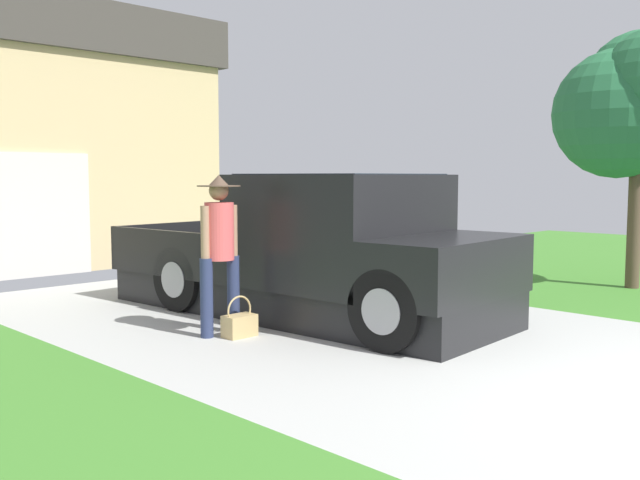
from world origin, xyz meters
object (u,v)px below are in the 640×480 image
person_with_hat (219,242)px  front_yard_tree (635,98)px  pickup_truck (330,254)px  handbag (239,324)px

person_with_hat → front_yard_tree: size_ratio=0.44×
pickup_truck → front_yard_tree: (4.77, -1.58, 2.05)m
pickup_truck → handbag: (-1.38, -0.03, -0.62)m
handbag → front_yard_tree: (6.14, -1.55, 2.67)m
person_with_hat → handbag: (0.09, -0.21, -0.85)m
pickup_truck → person_with_hat: 1.49m
person_with_hat → front_yard_tree: 6.72m
handbag → front_yard_tree: size_ratio=0.11×
handbag → front_yard_tree: front_yard_tree is taller
handbag → person_with_hat: bearing=112.1°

